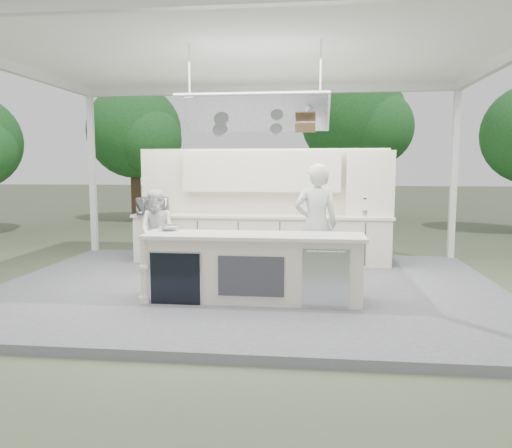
# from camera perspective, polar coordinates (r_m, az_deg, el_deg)

# --- Properties ---
(ground) EXTENTS (90.00, 90.00, 0.00)m
(ground) POSITION_cam_1_polar(r_m,az_deg,el_deg) (8.14, -0.88, -7.76)
(ground) COLOR #49553A
(ground) RESTS_ON ground
(stage_deck) EXTENTS (8.00, 6.00, 0.12)m
(stage_deck) POSITION_cam_1_polar(r_m,az_deg,el_deg) (8.12, -0.88, -7.35)
(stage_deck) COLOR slate
(stage_deck) RESTS_ON ground
(tent) EXTENTS (8.20, 6.20, 3.86)m
(tent) POSITION_cam_1_polar(r_m,az_deg,el_deg) (8.05, -0.92, 18.74)
(tent) COLOR white
(tent) RESTS_ON ground
(demo_island) EXTENTS (3.10, 0.79, 0.95)m
(demo_island) POSITION_cam_1_polar(r_m,az_deg,el_deg) (7.10, -0.41, -4.96)
(demo_island) COLOR beige
(demo_island) RESTS_ON stage_deck
(back_counter) EXTENTS (5.08, 0.72, 0.95)m
(back_counter) POSITION_cam_1_polar(r_m,az_deg,el_deg) (9.87, 0.54, -1.67)
(back_counter) COLOR beige
(back_counter) RESTS_ON stage_deck
(back_wall_unit) EXTENTS (5.05, 0.48, 2.25)m
(back_wall_unit) POSITION_cam_1_polar(r_m,az_deg,el_deg) (9.96, 3.23, 4.04)
(back_wall_unit) COLOR beige
(back_wall_unit) RESTS_ON stage_deck
(tree_cluster) EXTENTS (19.55, 9.40, 5.85)m
(tree_cluster) POSITION_cam_1_polar(r_m,az_deg,el_deg) (17.67, 2.75, 10.72)
(tree_cluster) COLOR #432F21
(tree_cluster) RESTS_ON ground
(head_chef) EXTENTS (0.77, 0.57, 1.94)m
(head_chef) POSITION_cam_1_polar(r_m,az_deg,el_deg) (8.06, 6.88, -0.06)
(head_chef) COLOR silver
(head_chef) RESTS_ON stage_deck
(sous_chef) EXTENTS (0.78, 0.63, 1.49)m
(sous_chef) POSITION_cam_1_polar(r_m,az_deg,el_deg) (9.15, -11.13, -0.76)
(sous_chef) COLOR silver
(sous_chef) RESTS_ON stage_deck
(toaster_oven) EXTENTS (0.68, 0.54, 0.34)m
(toaster_oven) POSITION_cam_1_polar(r_m,az_deg,el_deg) (10.05, -11.71, 2.02)
(toaster_oven) COLOR silver
(toaster_oven) RESTS_ON back_counter
(bowl_large) EXTENTS (0.33, 0.33, 0.07)m
(bowl_large) POSITION_cam_1_polar(r_m,az_deg,el_deg) (7.53, -9.87, -0.47)
(bowl_large) COLOR silver
(bowl_large) RESTS_ON demo_island
(bowl_small) EXTENTS (0.31, 0.31, 0.08)m
(bowl_small) POSITION_cam_1_polar(r_m,az_deg,el_deg) (7.53, -9.87, -0.42)
(bowl_small) COLOR silver
(bowl_small) RESTS_ON demo_island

